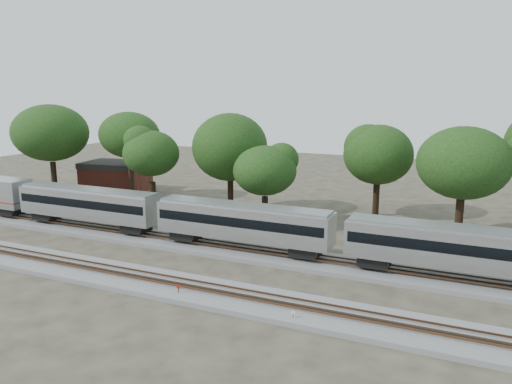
% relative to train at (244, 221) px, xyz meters
% --- Properties ---
extents(ground, '(160.00, 160.00, 0.00)m').
position_rel_train_xyz_m(ground, '(-0.79, -6.00, -3.21)').
color(ground, '#383328').
rests_on(ground, ground).
extents(track_far, '(160.00, 5.00, 0.73)m').
position_rel_train_xyz_m(track_far, '(-0.79, -0.00, -3.01)').
color(track_far, slate).
rests_on(track_far, ground).
extents(track_near, '(160.00, 5.00, 0.73)m').
position_rel_train_xyz_m(track_near, '(-0.79, -10.00, -3.01)').
color(track_near, slate).
rests_on(track_near, ground).
extents(train, '(90.68, 3.13, 4.61)m').
position_rel_train_xyz_m(train, '(0.00, 0.00, 0.00)').
color(train, silver).
rests_on(train, ground).
extents(switch_stand_red, '(0.34, 0.08, 1.06)m').
position_rel_train_xyz_m(switch_stand_red, '(-0.16, -11.34, -2.54)').
color(switch_stand_red, '#512D19').
rests_on(switch_stand_red, ground).
extents(switch_stand_white, '(0.28, 0.07, 0.88)m').
position_rel_train_xyz_m(switch_stand_white, '(9.19, -11.70, -2.65)').
color(switch_stand_white, '#512D19').
rests_on(switch_stand_white, ground).
extents(switch_lever, '(0.52, 0.33, 0.30)m').
position_rel_train_xyz_m(switch_lever, '(5.32, -11.74, -3.06)').
color(switch_lever, '#512D19').
rests_on(switch_lever, ground).
extents(brick_building, '(10.15, 7.76, 4.51)m').
position_rel_train_xyz_m(brick_building, '(-30.80, 18.90, -0.94)').
color(brick_building, maroon).
rests_on(brick_building, ground).
extents(tree_0, '(9.38, 9.38, 13.22)m').
position_rel_train_xyz_m(tree_0, '(-36.93, 12.58, 6.00)').
color(tree_0, black).
rests_on(tree_0, ground).
extents(tree_1, '(9.24, 9.24, 13.02)m').
position_rel_train_xyz_m(tree_1, '(-25.31, 15.65, 5.86)').
color(tree_1, black).
rests_on(tree_1, ground).
extents(tree_2, '(7.85, 7.85, 11.07)m').
position_rel_train_xyz_m(tree_2, '(-16.88, 9.00, 4.49)').
color(tree_2, black).
rests_on(tree_2, ground).
extents(tree_3, '(8.53, 8.53, 12.03)m').
position_rel_train_xyz_m(tree_3, '(-8.44, 13.77, 5.17)').
color(tree_3, black).
rests_on(tree_3, ground).
extents(tree_4, '(6.62, 6.62, 9.34)m').
position_rel_train_xyz_m(tree_4, '(-1.94, 9.59, 3.28)').
color(tree_4, black).
rests_on(tree_4, ground).
extents(tree_5, '(7.79, 7.79, 10.99)m').
position_rel_train_xyz_m(tree_5, '(8.73, 19.66, 4.43)').
color(tree_5, black).
rests_on(tree_5, ground).
extents(tree_6, '(8.26, 8.26, 11.64)m').
position_rel_train_xyz_m(tree_6, '(18.51, 13.18, 4.89)').
color(tree_6, black).
rests_on(tree_6, ground).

